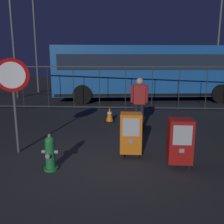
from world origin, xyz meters
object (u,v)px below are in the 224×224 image
object	(u,v)px
street_light_near_left	(219,36)
newspaper_box_secondary	(131,133)
fire_hydrant	(50,153)
traffic_cone	(110,115)
street_light_near_right	(35,30)
newspaper_box_primary	(180,141)
bus_near	(148,70)
street_light_far_left	(11,19)
stop_sign	(13,86)
pedestrian	(139,101)

from	to	relation	value
street_light_near_left	newspaper_box_secondary	bearing A→B (deg)	-116.59
fire_hydrant	traffic_cone	world-z (taller)	fire_hydrant
street_light_near_right	traffic_cone	bearing A→B (deg)	-55.51
newspaper_box_primary	bus_near	world-z (taller)	bus_near
street_light_near_right	fire_hydrant	bearing A→B (deg)	-68.48
newspaper_box_secondary	traffic_cone	world-z (taller)	newspaper_box_secondary
traffic_cone	street_light_far_left	size ratio (longest dim) A/B	0.07
newspaper_box_primary	fire_hydrant	bearing A→B (deg)	-173.63
fire_hydrant	bus_near	bearing A→B (deg)	73.98
fire_hydrant	newspaper_box_secondary	world-z (taller)	newspaper_box_secondary
stop_sign	street_light_near_right	bearing A→B (deg)	108.32
street_light_near_left	newspaper_box_primary	bearing A→B (deg)	-111.91
stop_sign	pedestrian	world-z (taller)	stop_sign
bus_near	street_light_near_left	distance (m)	6.45
bus_near	street_light_far_left	xyz separation A→B (m)	(-7.88, 0.21, 2.85)
newspaper_box_secondary	stop_sign	size ratio (longest dim) A/B	0.46
stop_sign	traffic_cone	xyz separation A→B (m)	(1.98, 3.19, -1.34)
newspaper_box_secondary	fire_hydrant	bearing A→B (deg)	-153.87
fire_hydrant	street_light_far_left	distance (m)	11.73
fire_hydrant	street_light_near_left	distance (m)	15.43
pedestrian	traffic_cone	world-z (taller)	pedestrian
pedestrian	traffic_cone	bearing A→B (deg)	134.26
pedestrian	street_light_near_left	world-z (taller)	street_light_near_left
newspaper_box_primary	bus_near	bearing A→B (deg)	89.36
traffic_cone	stop_sign	bearing A→B (deg)	-121.89
stop_sign	street_light_near_left	xyz separation A→B (m)	(8.77, 12.01, 2.31)
traffic_cone	street_light_near_right	world-z (taller)	street_light_near_right
newspaper_box_secondary	stop_sign	bearing A→B (deg)	177.95
stop_sign	street_light_near_right	size ratio (longest dim) A/B	0.29
fire_hydrant	pedestrian	xyz separation A→B (m)	(1.90, 3.03, 0.60)
newspaper_box_secondary	stop_sign	world-z (taller)	stop_sign
stop_sign	fire_hydrant	bearing A→B (deg)	-39.21
fire_hydrant	newspaper_box_primary	size ratio (longest dim) A/B	0.73
newspaper_box_secondary	street_light_far_left	size ratio (longest dim) A/B	0.13
stop_sign	street_light_far_left	bearing A→B (deg)	115.01
pedestrian	traffic_cone	size ratio (longest dim) A/B	3.15
street_light_far_left	fire_hydrant	bearing A→B (deg)	-61.78
bus_near	street_light_far_left	size ratio (longest dim) A/B	1.34
traffic_cone	street_light_near_left	world-z (taller)	street_light_near_left
pedestrian	bus_near	bearing A→B (deg)	82.84
newspaper_box_secondary	street_light_near_left	distance (m)	13.95
traffic_cone	bus_near	size ratio (longest dim) A/B	0.05
newspaper_box_secondary	street_light_near_left	bearing A→B (deg)	63.41
bus_near	street_light_far_left	distance (m)	8.39
stop_sign	street_light_far_left	distance (m)	10.10
newspaper_box_secondary	bus_near	distance (m)	8.78
newspaper_box_secondary	pedestrian	size ratio (longest dim) A/B	0.61
fire_hydrant	newspaper_box_primary	distance (m)	2.63
pedestrian	street_light_near_left	distance (m)	11.81
bus_near	street_light_far_left	world-z (taller)	street_light_far_left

